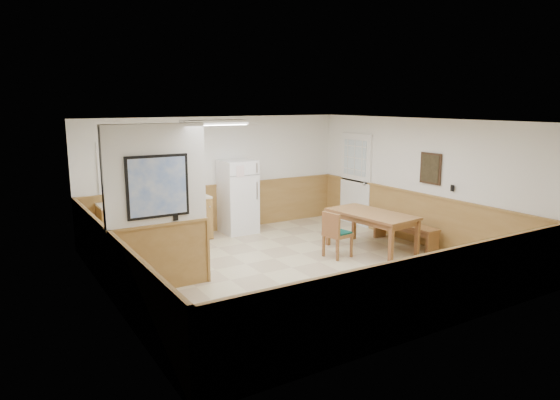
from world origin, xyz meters
TOP-DOWN VIEW (x-y plane):
  - ground at (0.00, 0.00)m, footprint 6.00×6.00m
  - ceiling at (0.00, 0.00)m, footprint 6.00×6.00m
  - back_wall at (0.00, 3.00)m, footprint 6.00×0.02m
  - right_wall at (3.00, 0.00)m, footprint 0.02×6.00m
  - left_wall at (-3.00, 0.00)m, footprint 0.02×6.00m
  - wainscot_back at (0.00, 2.98)m, footprint 6.00×0.04m
  - wainscot_right at (2.98, 0.00)m, footprint 0.04×6.00m
  - wainscot_left at (-2.98, 0.00)m, footprint 0.04×6.00m
  - partition_wall at (-2.25, 0.19)m, footprint 1.50×0.20m
  - kitchen_counter at (-1.21, 2.68)m, footprint 2.20×0.61m
  - exterior_door at (2.96, 1.90)m, footprint 0.07×1.02m
  - kitchen_window at (-2.10, 2.98)m, footprint 0.80×0.04m
  - wall_painting at (2.97, -0.30)m, footprint 0.04×0.50m
  - fluorescent_fixture at (-0.80, 1.30)m, footprint 1.20×0.30m
  - refrigerator at (0.30, 2.63)m, footprint 0.70×0.72m
  - dining_table at (1.82, 0.04)m, footprint 1.04×1.79m
  - dining_bench at (2.68, 0.00)m, footprint 0.35×1.51m
  - dining_chair at (0.97, 0.07)m, footprint 0.63×0.47m
  - fire_extinguisher at (-0.66, 2.70)m, footprint 0.12×0.12m
  - soap_bottle at (-2.23, 2.71)m, footprint 0.08×0.08m

SIDE VIEW (x-z plane):
  - ground at x=0.00m, z-range 0.00..0.00m
  - dining_bench at x=2.68m, z-range 0.12..0.57m
  - kitchen_counter at x=-1.21m, z-range -0.04..0.96m
  - dining_chair at x=0.97m, z-range 0.07..0.92m
  - wainscot_back at x=0.00m, z-range 0.00..1.00m
  - wainscot_right at x=2.98m, z-range 0.00..1.00m
  - wainscot_left at x=-2.98m, z-range 0.00..1.00m
  - dining_table at x=1.82m, z-range 0.28..1.03m
  - refrigerator at x=0.30m, z-range 0.00..1.58m
  - soap_bottle at x=-2.23m, z-range 0.90..1.10m
  - exterior_door at x=2.96m, z-range -0.02..2.13m
  - fire_extinguisher at x=-0.66m, z-range 0.87..1.29m
  - partition_wall at x=-2.25m, z-range -0.02..2.48m
  - back_wall at x=0.00m, z-range 0.00..2.50m
  - right_wall at x=3.00m, z-range 0.00..2.50m
  - left_wall at x=-3.00m, z-range 0.00..2.50m
  - kitchen_window at x=-2.10m, z-range 1.05..2.05m
  - wall_painting at x=2.97m, z-range 1.25..1.85m
  - fluorescent_fixture at x=-0.80m, z-range 2.40..2.49m
  - ceiling at x=0.00m, z-range 2.49..2.51m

